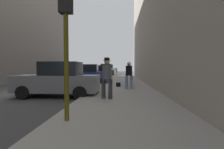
# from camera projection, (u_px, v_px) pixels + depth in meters

# --- Properties ---
(ground_plane) EXTENTS (120.00, 120.00, 0.00)m
(ground_plane) POSITION_uv_depth(u_px,v_px,m) (18.00, 94.00, 9.99)
(ground_plane) COLOR #38383A
(sidewalk) EXTENTS (4.00, 40.00, 0.15)m
(sidewalk) POSITION_uv_depth(u_px,v_px,m) (123.00, 93.00, 9.67)
(sidewalk) COLOR gray
(sidewalk) RESTS_ON ground_plane
(parked_gray_coupe) EXTENTS (4.20, 2.06, 1.79)m
(parked_gray_coupe) POSITION_uv_depth(u_px,v_px,m) (59.00, 80.00, 9.05)
(parked_gray_coupe) COLOR slate
(parked_gray_coupe) RESTS_ON ground_plane
(parked_blue_sedan) EXTENTS (4.26, 2.18, 1.79)m
(parked_blue_sedan) POSITION_uv_depth(u_px,v_px,m) (86.00, 75.00, 15.82)
(parked_blue_sedan) COLOR navy
(parked_blue_sedan) RESTS_ON ground_plane
(parked_red_hatchback) EXTENTS (4.27, 2.19, 1.79)m
(parked_red_hatchback) POSITION_uv_depth(u_px,v_px,m) (95.00, 73.00, 21.77)
(parked_red_hatchback) COLOR #B2191E
(parked_red_hatchback) RESTS_ON ground_plane
(parked_dark_green_sedan) EXTENTS (4.22, 2.10, 1.79)m
(parked_dark_green_sedan) POSITION_uv_depth(u_px,v_px,m) (102.00, 72.00, 28.62)
(parked_dark_green_sedan) COLOR #193828
(parked_dark_green_sedan) RESTS_ON ground_plane
(parked_white_van) EXTENTS (4.66, 2.18, 2.25)m
(parked_white_van) POSITION_uv_depth(u_px,v_px,m) (105.00, 70.00, 35.21)
(parked_white_van) COLOR silver
(parked_white_van) RESTS_ON ground_plane
(parked_black_suv) EXTENTS (4.62, 2.09, 2.25)m
(parked_black_suv) POSITION_uv_depth(u_px,v_px,m) (108.00, 70.00, 42.19)
(parked_black_suv) COLOR black
(parked_black_suv) RESTS_ON ground_plane
(fire_hydrant) EXTENTS (0.42, 0.22, 0.70)m
(fire_hydrant) POSITION_uv_depth(u_px,v_px,m) (107.00, 78.00, 17.18)
(fire_hydrant) COLOR red
(fire_hydrant) RESTS_ON sidewalk
(traffic_light) EXTENTS (0.32, 0.32, 3.60)m
(traffic_light) POSITION_uv_depth(u_px,v_px,m) (66.00, 17.00, 4.36)
(traffic_light) COLOR #514C0F
(traffic_light) RESTS_ON sidewalk
(pedestrian_with_beanie) EXTENTS (0.53, 0.50, 1.78)m
(pedestrian_with_beanie) POSITION_uv_depth(u_px,v_px,m) (107.00, 76.00, 7.52)
(pedestrian_with_beanie) COLOR #333338
(pedestrian_with_beanie) RESTS_ON sidewalk
(pedestrian_in_red_jacket) EXTENTS (0.52, 0.46, 1.71)m
(pedestrian_in_red_jacket) POSITION_uv_depth(u_px,v_px,m) (129.00, 73.00, 13.00)
(pedestrian_in_red_jacket) COLOR black
(pedestrian_in_red_jacket) RESTS_ON sidewalk
(pedestrian_in_jeans) EXTENTS (0.50, 0.41, 1.71)m
(pedestrian_in_jeans) POSITION_uv_depth(u_px,v_px,m) (129.00, 74.00, 10.98)
(pedestrian_in_jeans) COLOR #728CB2
(pedestrian_in_jeans) RESTS_ON sidewalk
(duffel_bag) EXTENTS (0.32, 0.44, 0.28)m
(duffel_bag) POSITION_uv_depth(u_px,v_px,m) (118.00, 84.00, 12.47)
(duffel_bag) COLOR black
(duffel_bag) RESTS_ON sidewalk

